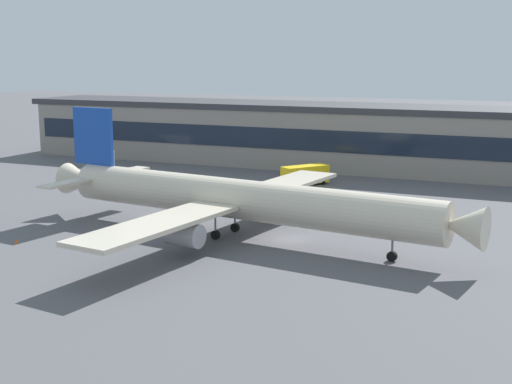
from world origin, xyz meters
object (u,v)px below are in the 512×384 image
at_px(fuel_truck, 304,174).
at_px(catering_truck, 107,159).
at_px(traffic_cone_0, 16,241).
at_px(traffic_cone_1, 115,242).
at_px(airliner, 236,199).

xyz_separation_m(fuel_truck, catering_truck, (-40.69, -0.37, 0.41)).
xyz_separation_m(traffic_cone_0, traffic_cone_1, (10.98, 4.21, 0.06)).
bearing_deg(traffic_cone_0, fuel_truck, 70.43).
bearing_deg(traffic_cone_1, catering_truck, 126.70).
bearing_deg(catering_truck, traffic_cone_1, -53.30).
relative_size(fuel_truck, traffic_cone_0, 14.68).
height_order(airliner, traffic_cone_1, airliner).
bearing_deg(airliner, fuel_truck, 97.12).
bearing_deg(airliner, traffic_cone_0, -149.33).
bearing_deg(traffic_cone_0, catering_truck, 114.76).
relative_size(catering_truck, traffic_cone_0, 12.51).
xyz_separation_m(airliner, fuel_truck, (-4.59, 36.78, -2.88)).
height_order(traffic_cone_0, traffic_cone_1, traffic_cone_1).
height_order(catering_truck, traffic_cone_0, catering_truck).
bearing_deg(catering_truck, airliner, -38.80).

